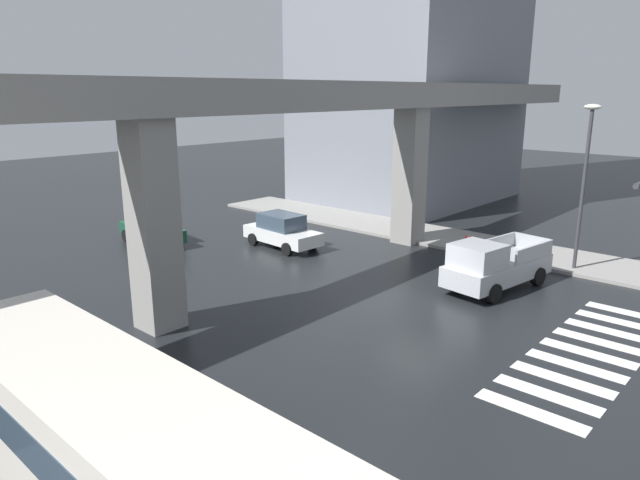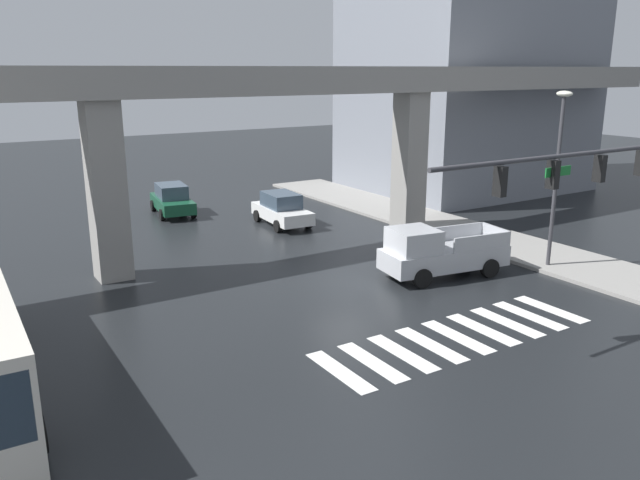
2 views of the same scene
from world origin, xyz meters
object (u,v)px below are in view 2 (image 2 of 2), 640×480
object	(u,v)px
street_lamp_near_corner	(558,159)
street_lamp_mid_block	(415,139)
traffic_signal_mast	(601,181)
fire_hydrant	(456,234)
pickup_truck	(438,253)
sedan_dark_green	(172,200)
sedan_white	(282,209)

from	to	relation	value
street_lamp_near_corner	street_lamp_mid_block	bearing A→B (deg)	90.00
street_lamp_near_corner	traffic_signal_mast	bearing A→B (deg)	-129.54
fire_hydrant	traffic_signal_mast	bearing A→B (deg)	-109.01
pickup_truck	sedan_dark_green	size ratio (longest dim) A/B	1.18
pickup_truck	street_lamp_near_corner	world-z (taller)	street_lamp_near_corner
sedan_white	street_lamp_near_corner	world-z (taller)	street_lamp_near_corner
sedan_white	fire_hydrant	size ratio (longest dim) A/B	5.19
street_lamp_near_corner	pickup_truck	bearing A→B (deg)	160.90
traffic_signal_mast	street_lamp_mid_block	distance (m)	13.66
traffic_signal_mast	street_lamp_near_corner	distance (m)	5.74
traffic_signal_mast	fire_hydrant	world-z (taller)	traffic_signal_mast
pickup_truck	traffic_signal_mast	xyz separation A→B (m)	(1.04, -6.05, 3.69)
pickup_truck	fire_hydrant	size ratio (longest dim) A/B	6.26
sedan_dark_green	street_lamp_mid_block	bearing A→B (deg)	-43.68
sedan_white	traffic_signal_mast	xyz separation A→B (m)	(2.12, -16.98, 3.83)
traffic_signal_mast	street_lamp_near_corner	bearing A→B (deg)	50.46
sedan_white	street_lamp_mid_block	size ratio (longest dim) A/B	0.61
street_lamp_near_corner	fire_hydrant	distance (m)	6.51
sedan_white	street_lamp_near_corner	distance (m)	14.31
sedan_white	street_lamp_mid_block	world-z (taller)	street_lamp_mid_block
sedan_white	street_lamp_near_corner	bearing A→B (deg)	-65.29
pickup_truck	fire_hydrant	bearing A→B (deg)	38.34
street_lamp_mid_block	traffic_signal_mast	bearing A→B (deg)	-105.52
traffic_signal_mast	fire_hydrant	distance (m)	10.86
pickup_truck	street_lamp_mid_block	bearing A→B (deg)	56.56
pickup_truck	street_lamp_near_corner	distance (m)	6.12
street_lamp_mid_block	pickup_truck	bearing A→B (deg)	-123.44
pickup_truck	street_lamp_near_corner	bearing A→B (deg)	-19.10
traffic_signal_mast	street_lamp_near_corner	world-z (taller)	street_lamp_near_corner
fire_hydrant	pickup_truck	bearing A→B (deg)	-141.66
sedan_white	traffic_signal_mast	bearing A→B (deg)	-82.87
pickup_truck	fire_hydrant	world-z (taller)	pickup_truck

